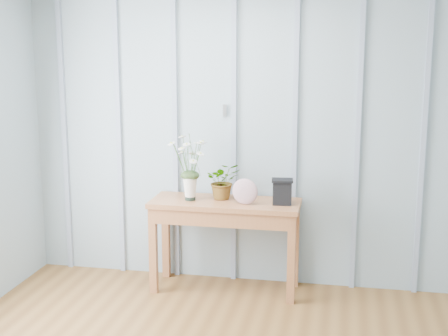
% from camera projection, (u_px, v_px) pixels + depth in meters
% --- Properties ---
extents(room_shell, '(4.00, 4.50, 2.50)m').
position_uv_depth(room_shell, '(236.00, 45.00, 3.67)').
color(room_shell, '#93A9B4').
rests_on(room_shell, ground).
extents(sideboard, '(1.20, 0.45, 0.75)m').
position_uv_depth(sideboard, '(225.00, 215.00, 5.03)').
color(sideboard, '#965A33').
rests_on(sideboard, ground).
extents(daisy_vase, '(0.37, 0.28, 0.53)m').
position_uv_depth(daisy_vase, '(190.00, 160.00, 4.96)').
color(daisy_vase, black).
rests_on(daisy_vase, sideboard).
extents(spider_plant, '(0.33, 0.31, 0.30)m').
position_uv_depth(spider_plant, '(223.00, 181.00, 5.05)').
color(spider_plant, '#263C1B').
rests_on(spider_plant, sideboard).
extents(felt_disc_vessel, '(0.21, 0.09, 0.21)m').
position_uv_depth(felt_disc_vessel, '(245.00, 192.00, 4.88)').
color(felt_disc_vessel, '#834462').
rests_on(felt_disc_vessel, sideboard).
extents(carved_box, '(0.18, 0.15, 0.20)m').
position_uv_depth(carved_box, '(282.00, 191.00, 4.88)').
color(carved_box, black).
rests_on(carved_box, sideboard).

